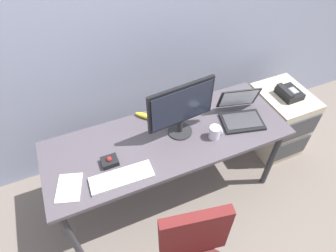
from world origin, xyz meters
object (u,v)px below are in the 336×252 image
Objects in this scene: desk_phone at (289,93)px; banana at (146,116)px; paper_notepad at (69,188)px; coffee_mug at (215,132)px; monitor_main at (181,108)px; trackball_mouse at (110,161)px; laptop at (241,113)px; keyboard at (122,177)px; file_cabinet at (277,121)px.

desk_phone is 1.27m from banana.
desk_phone is 1.93m from paper_notepad.
monitor_main is at bearing 144.98° from coffee_mug.
monitor_main is 0.32m from coffee_mug.
desk_phone reaches higher than paper_notepad.
banana reaches higher than paper_notepad.
paper_notepad is (-1.05, -0.02, -0.04)m from coffee_mug.
banana is (-0.18, 0.24, -0.22)m from monitor_main.
trackball_mouse is at bearing -140.25° from banana.
laptop is at bearing 1.55° from trackball_mouse.
monitor_main reaches higher than trackball_mouse.
trackball_mouse is (-1.63, -0.14, 0.05)m from desk_phone.
trackball_mouse is (-0.04, 0.15, 0.01)m from keyboard.
coffee_mug is (0.73, 0.08, 0.04)m from keyboard.
file_cabinet is at bearing 10.72° from keyboard.
coffee_mug is 0.48× the size of paper_notepad.
trackball_mouse is at bearing -174.61° from file_cabinet.
file_cabinet is at bearing 14.42° from coffee_mug.
monitor_main is 1.21× the size of keyboard.
monitor_main reaches higher than paper_notepad.
paper_notepad is at bearing -148.85° from banana.
file_cabinet is 3.43× the size of banana.
trackball_mouse is (-0.56, -0.08, -0.22)m from monitor_main.
file_cabinet is 1.57× the size of keyboard.
monitor_main is 0.89m from paper_notepad.
banana is (-1.25, 0.18, 0.04)m from desk_phone.
desk_phone is 0.96× the size of paper_notepad.
trackball_mouse is 0.30m from paper_notepad.
keyboard is at bearing -169.28° from file_cabinet.
coffee_mug is at bearing -165.58° from file_cabinet.
desk_phone reaches higher than keyboard.
keyboard is at bearing -170.07° from laptop.
paper_notepad is (-1.93, -0.24, 0.39)m from file_cabinet.
desk_phone is 1.62m from keyboard.
banana is at bearing 127.15° from monitor_main.
laptop is 3.38× the size of trackball_mouse.
coffee_mug is at bearing -5.23° from trackball_mouse.
trackball_mouse is at bearing -178.45° from laptop.
banana is (0.34, 0.46, 0.01)m from keyboard.
monitor_main is 2.42× the size of paper_notepad.
coffee_mug reaches higher than banana.
paper_notepad is (-0.29, -0.09, -0.02)m from trackball_mouse.
laptop is 1.34m from paper_notepad.
keyboard is at bearing -126.25° from banana.
desk_phone is 0.40× the size of monitor_main.
desk_phone is at bearing 6.74° from paper_notepad.
file_cabinet is 6.47× the size of coffee_mug.
monitor_main is at bearing 7.72° from trackball_mouse.
paper_notepad is at bearing -175.00° from laptop.
coffee_mug is at bearing -166.48° from desk_phone.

